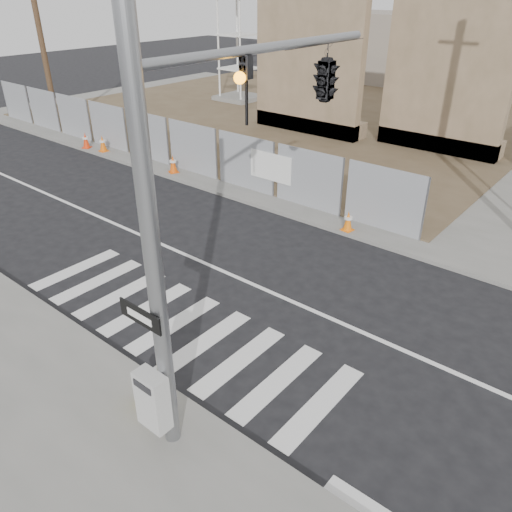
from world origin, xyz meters
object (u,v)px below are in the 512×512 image
Objects in this scene: traffic_cone_b at (103,144)px; traffic_cone_d at (348,221)px; signal_pole at (275,134)px; traffic_cone_a at (86,140)px; traffic_cone_c at (173,164)px; fire_hydrant at (144,385)px.

traffic_cone_b is 12.99m from traffic_cone_d.
traffic_cone_d is (12.98, -0.18, -0.04)m from traffic_cone_b.
signal_pole reaches higher than traffic_cone_a.
traffic_cone_c reaches higher than traffic_cone_d.
fire_hydrant reaches higher than traffic_cone_a.
traffic_cone_b is at bearing 9.23° from traffic_cone_a.
signal_pole is 9.80× the size of traffic_cone_a.
fire_hydrant reaches higher than traffic_cone_c.
traffic_cone_a is at bearing 173.42° from fire_hydrant.
signal_pole reaches higher than traffic_cone_c.
traffic_cone_a is at bearing -177.52° from traffic_cone_c.
traffic_cone_a is 0.98× the size of traffic_cone_b.
traffic_cone_b is (-14.82, 6.44, -4.31)m from signal_pole.
traffic_cone_a is 14.07m from traffic_cone_d.
traffic_cone_b is 4.67m from traffic_cone_c.
traffic_cone_c is (-9.16, 9.02, -0.04)m from fire_hydrant.
traffic_cone_d is at bearing 119.39° from fire_hydrant.
fire_hydrant is at bearing -32.90° from traffic_cone_b.
traffic_cone_b is at bearing 179.22° from traffic_cone_d.
traffic_cone_b is at bearing -179.09° from traffic_cone_c.
signal_pole is 10.75× the size of traffic_cone_d.
traffic_cone_b reaches higher than traffic_cone_d.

